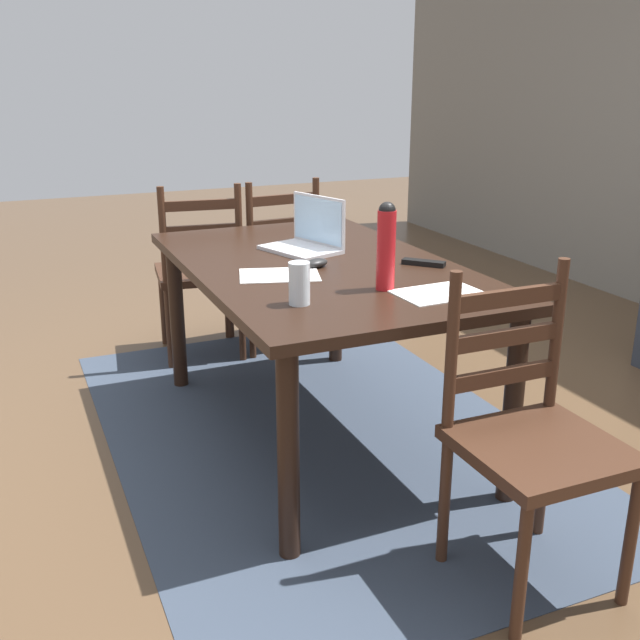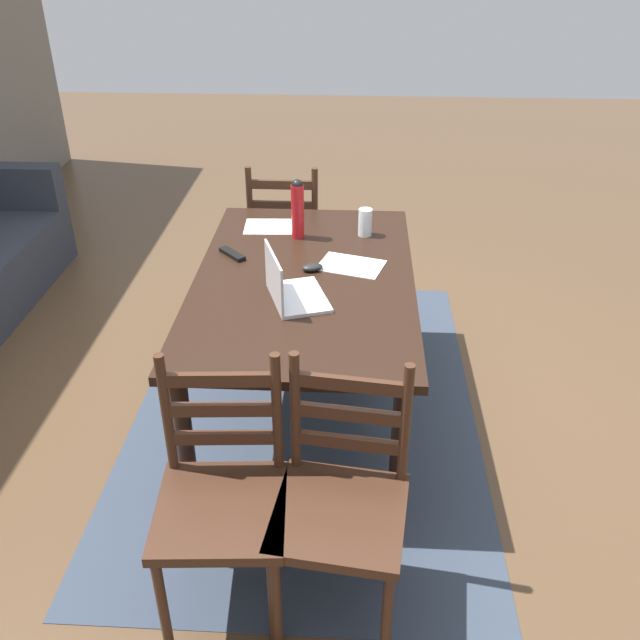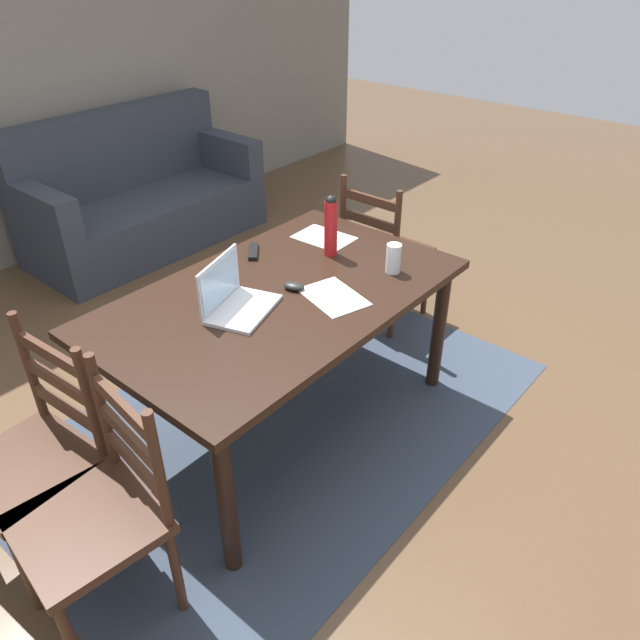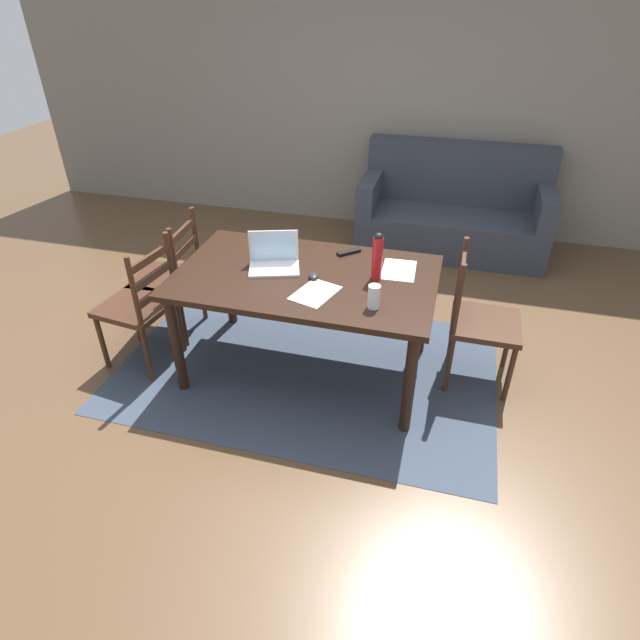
{
  "view_description": "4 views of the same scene",
  "coord_description": "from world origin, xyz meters",
  "px_view_note": "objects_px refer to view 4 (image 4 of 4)",
  "views": [
    {
      "loc": [
        2.66,
        -1.14,
        1.48
      ],
      "look_at": [
        0.06,
        -0.02,
        0.53
      ],
      "focal_mm": 41.89,
      "sensor_mm": 36.0,
      "label": 1
    },
    {
      "loc": [
        -2.82,
        -0.23,
        2.2
      ],
      "look_at": [
        -0.05,
        -0.07,
        0.55
      ],
      "focal_mm": 38.78,
      "sensor_mm": 36.0,
      "label": 2
    },
    {
      "loc": [
        -1.67,
        -1.64,
        2.11
      ],
      "look_at": [
        0.14,
        -0.12,
        0.59
      ],
      "focal_mm": 33.97,
      "sensor_mm": 36.0,
      "label": 3
    },
    {
      "loc": [
        0.86,
        -2.82,
        2.35
      ],
      "look_at": [
        0.13,
        -0.13,
        0.51
      ],
      "focal_mm": 29.5,
      "sensor_mm": 36.0,
      "label": 4
    }
  ],
  "objects_px": {
    "chair_right_far": "(479,321)",
    "couch": "(453,214)",
    "chair_left_near": "(140,306)",
    "laptop": "(274,258)",
    "chair_left_far": "(170,278)",
    "tv_remote": "(349,252)",
    "drinking_glass": "(374,297)",
    "computer_mouse": "(313,276)",
    "dining_table": "(306,286)",
    "water_bottle": "(377,255)"
  },
  "relations": [
    {
      "from": "couch",
      "to": "chair_right_far",
      "type": "bearing_deg",
      "value": -82.6
    },
    {
      "from": "dining_table",
      "to": "chair_right_far",
      "type": "distance_m",
      "value": 1.15
    },
    {
      "from": "chair_left_far",
      "to": "drinking_glass",
      "type": "bearing_deg",
      "value": -16.65
    },
    {
      "from": "chair_right_far",
      "to": "computer_mouse",
      "type": "xyz_separation_m",
      "value": [
        -1.05,
        -0.23,
        0.31
      ]
    },
    {
      "from": "chair_left_far",
      "to": "computer_mouse",
      "type": "height_order",
      "value": "chair_left_far"
    },
    {
      "from": "drinking_glass",
      "to": "computer_mouse",
      "type": "bearing_deg",
      "value": 150.21
    },
    {
      "from": "chair_right_far",
      "to": "tv_remote",
      "type": "bearing_deg",
      "value": 169.74
    },
    {
      "from": "water_bottle",
      "to": "computer_mouse",
      "type": "distance_m",
      "value": 0.42
    },
    {
      "from": "dining_table",
      "to": "water_bottle",
      "type": "bearing_deg",
      "value": 8.44
    },
    {
      "from": "chair_left_near",
      "to": "chair_left_far",
      "type": "bearing_deg",
      "value": 89.97
    },
    {
      "from": "computer_mouse",
      "to": "drinking_glass",
      "type": "bearing_deg",
      "value": -48.3
    },
    {
      "from": "dining_table",
      "to": "chair_left_far",
      "type": "bearing_deg",
      "value": 169.68
    },
    {
      "from": "chair_right_far",
      "to": "laptop",
      "type": "relative_size",
      "value": 2.54
    },
    {
      "from": "tv_remote",
      "to": "drinking_glass",
      "type": "bearing_deg",
      "value": 161.11
    },
    {
      "from": "chair_left_far",
      "to": "computer_mouse",
      "type": "distance_m",
      "value": 1.24
    },
    {
      "from": "dining_table",
      "to": "tv_remote",
      "type": "height_order",
      "value": "tv_remote"
    },
    {
      "from": "dining_table",
      "to": "computer_mouse",
      "type": "relative_size",
      "value": 16.56
    },
    {
      "from": "chair_left_near",
      "to": "drinking_glass",
      "type": "bearing_deg",
      "value": -2.52
    },
    {
      "from": "chair_left_near",
      "to": "laptop",
      "type": "bearing_deg",
      "value": 16.16
    },
    {
      "from": "chair_left_near",
      "to": "computer_mouse",
      "type": "xyz_separation_m",
      "value": [
        1.18,
        0.17,
        0.31
      ]
    },
    {
      "from": "computer_mouse",
      "to": "chair_right_far",
      "type": "bearing_deg",
      "value": -6.0
    },
    {
      "from": "drinking_glass",
      "to": "tv_remote",
      "type": "xyz_separation_m",
      "value": [
        -0.29,
        0.64,
        -0.06
      ]
    },
    {
      "from": "chair_left_far",
      "to": "chair_right_far",
      "type": "height_order",
      "value": "same"
    },
    {
      "from": "tv_remote",
      "to": "water_bottle",
      "type": "bearing_deg",
      "value": 175.77
    },
    {
      "from": "computer_mouse",
      "to": "tv_remote",
      "type": "distance_m",
      "value": 0.42
    },
    {
      "from": "water_bottle",
      "to": "computer_mouse",
      "type": "xyz_separation_m",
      "value": [
        -0.38,
        -0.1,
        -0.14
      ]
    },
    {
      "from": "chair_right_far",
      "to": "couch",
      "type": "relative_size",
      "value": 0.53
    },
    {
      "from": "couch",
      "to": "tv_remote",
      "type": "height_order",
      "value": "couch"
    },
    {
      "from": "chair_left_far",
      "to": "drinking_glass",
      "type": "relative_size",
      "value": 6.71
    },
    {
      "from": "chair_left_near",
      "to": "water_bottle",
      "type": "height_order",
      "value": "water_bottle"
    },
    {
      "from": "computer_mouse",
      "to": "tv_remote",
      "type": "relative_size",
      "value": 0.59
    },
    {
      "from": "tv_remote",
      "to": "chair_left_near",
      "type": "bearing_deg",
      "value": 70.56
    },
    {
      "from": "tv_remote",
      "to": "chair_left_far",
      "type": "bearing_deg",
      "value": 54.14
    },
    {
      "from": "couch",
      "to": "tv_remote",
      "type": "distance_m",
      "value": 2.08
    },
    {
      "from": "chair_left_near",
      "to": "water_bottle",
      "type": "relative_size",
      "value": 3.08
    },
    {
      "from": "laptop",
      "to": "tv_remote",
      "type": "bearing_deg",
      "value": 36.31
    },
    {
      "from": "chair_left_far",
      "to": "chair_right_far",
      "type": "xyz_separation_m",
      "value": [
        2.23,
        -0.0,
        0.0
      ]
    },
    {
      "from": "couch",
      "to": "tv_remote",
      "type": "relative_size",
      "value": 10.59
    },
    {
      "from": "drinking_glass",
      "to": "tv_remote",
      "type": "distance_m",
      "value": 0.71
    },
    {
      "from": "chair_right_far",
      "to": "drinking_glass",
      "type": "height_order",
      "value": "chair_right_far"
    },
    {
      "from": "dining_table",
      "to": "drinking_glass",
      "type": "distance_m",
      "value": 0.58
    },
    {
      "from": "chair_left_far",
      "to": "water_bottle",
      "type": "bearing_deg",
      "value": -5.05
    },
    {
      "from": "chair_left_near",
      "to": "drinking_glass",
      "type": "distance_m",
      "value": 1.65
    },
    {
      "from": "couch",
      "to": "water_bottle",
      "type": "distance_m",
      "value": 2.34
    },
    {
      "from": "dining_table",
      "to": "tv_remote",
      "type": "xyz_separation_m",
      "value": [
        0.2,
        0.37,
        0.1
      ]
    },
    {
      "from": "chair_right_far",
      "to": "drinking_glass",
      "type": "distance_m",
      "value": 0.87
    },
    {
      "from": "chair_left_far",
      "to": "chair_left_near",
      "type": "xyz_separation_m",
      "value": [
        -0.0,
        -0.41,
        0.0
      ]
    },
    {
      "from": "drinking_glass",
      "to": "dining_table",
      "type": "bearing_deg",
      "value": 150.44
    },
    {
      "from": "chair_left_near",
      "to": "drinking_glass",
      "type": "relative_size",
      "value": 6.71
    },
    {
      "from": "chair_right_far",
      "to": "dining_table",
      "type": "bearing_deg",
      "value": -169.8
    }
  ]
}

